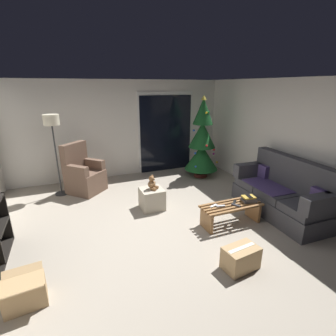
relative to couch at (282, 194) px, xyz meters
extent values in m
plane|color=#9E9384|center=(-2.32, 0.30, -0.40)|extent=(7.00, 7.00, 0.00)
cube|color=silver|center=(-2.32, 3.36, 0.85)|extent=(5.72, 0.12, 2.50)
cube|color=silver|center=(0.54, 0.30, 0.85)|extent=(0.12, 6.00, 2.50)
cube|color=silver|center=(-1.05, 3.29, 0.70)|extent=(1.60, 0.02, 2.20)
cube|color=black|center=(-1.05, 3.27, 0.65)|extent=(1.50, 0.02, 2.10)
cube|color=#3D3D42|center=(-0.07, 0.00, -0.23)|extent=(0.84, 1.93, 0.34)
cube|color=#3D3D42|center=(-0.11, -0.62, 0.01)|extent=(0.70, 0.63, 0.14)
cube|color=#3D3D42|center=(-0.09, 0.00, 0.01)|extent=(0.70, 0.63, 0.14)
cube|color=#3D3D42|center=(-0.06, 0.62, 0.01)|extent=(0.70, 0.63, 0.14)
cube|color=#3D3D42|center=(0.23, -0.01, 0.38)|extent=(0.28, 1.91, 0.60)
cube|color=#3D3D42|center=(-0.10, -0.87, 0.22)|extent=(0.77, 0.23, 0.28)
cube|color=#3D3D42|center=(-0.03, 0.87, 0.22)|extent=(0.77, 0.23, 0.28)
cube|color=#47386B|center=(-0.10, 0.25, 0.09)|extent=(0.64, 0.92, 0.02)
cube|color=#47386B|center=(0.06, -0.71, 0.22)|extent=(0.13, 0.32, 0.28)
cube|color=#47386B|center=(0.12, 0.69, 0.22)|extent=(0.13, 0.32, 0.28)
cube|color=olive|center=(-1.12, -0.15, -0.04)|extent=(1.10, 0.05, 0.04)
cube|color=olive|center=(-1.12, -0.06, -0.04)|extent=(1.10, 0.05, 0.04)
cube|color=olive|center=(-1.12, 0.03, -0.04)|extent=(1.10, 0.05, 0.04)
cube|color=olive|center=(-1.12, 0.11, -0.04)|extent=(1.10, 0.05, 0.04)
cube|color=olive|center=(-1.12, 0.20, -0.04)|extent=(1.10, 0.05, 0.04)
cube|color=olive|center=(-1.61, 0.03, -0.23)|extent=(0.05, 0.36, 0.34)
cube|color=olive|center=(-0.63, 0.03, -0.23)|extent=(0.05, 0.36, 0.34)
cube|color=silver|center=(-1.45, 0.08, -0.01)|extent=(0.16, 0.09, 0.02)
cube|color=black|center=(-1.04, 0.06, -0.01)|extent=(0.14, 0.14, 0.02)
cube|color=#ADADB2|center=(-1.34, 0.03, -0.01)|extent=(0.16, 0.07, 0.02)
cube|color=#333338|center=(-1.08, -0.04, -0.01)|extent=(0.11, 0.16, 0.02)
cube|color=#4C4C51|center=(-0.76, 0.02, 0.00)|extent=(0.27, 0.24, 0.04)
cube|color=#4C4C51|center=(-0.76, 0.01, 0.04)|extent=(0.22, 0.21, 0.04)
cube|color=#B79333|center=(-0.78, 0.01, 0.07)|extent=(0.24, 0.20, 0.03)
cube|color=black|center=(-0.77, 0.00, 0.09)|extent=(0.10, 0.16, 0.01)
cylinder|color=#4C1E19|center=(-0.40, 2.38, -0.35)|extent=(0.36, 0.36, 0.10)
cylinder|color=brown|center=(-0.40, 2.38, -0.24)|extent=(0.08, 0.08, 0.12)
cone|color=#14471E|center=(-0.40, 2.38, 0.15)|extent=(0.88, 0.88, 0.66)
cone|color=#14471E|center=(-0.40, 2.38, 0.74)|extent=(0.70, 0.70, 0.66)
cone|color=#14471E|center=(-0.40, 2.38, 1.34)|extent=(0.51, 0.51, 0.66)
sphere|color=#1E8C33|center=(-0.32, 2.26, 1.32)|extent=(0.06, 0.06, 0.06)
sphere|color=blue|center=(-0.69, 2.18, 0.33)|extent=(0.06, 0.06, 0.06)
sphere|color=blue|center=(-0.23, 2.33, 1.17)|extent=(0.06, 0.06, 0.06)
sphere|color=red|center=(-0.44, 2.07, 0.52)|extent=(0.06, 0.06, 0.06)
sphere|color=gold|center=(-0.39, 2.23, 1.31)|extent=(0.06, 0.06, 0.06)
sphere|color=gold|center=(-0.06, 2.14, 0.03)|extent=(0.06, 0.06, 0.06)
sphere|color=#B233A5|center=(-0.02, 2.39, 0.19)|extent=(0.06, 0.06, 0.06)
sphere|color=blue|center=(-0.54, 2.58, 0.83)|extent=(0.06, 0.06, 0.06)
sphere|color=blue|center=(-0.71, 2.10, 0.00)|extent=(0.06, 0.06, 0.06)
sphere|color=red|center=(-0.19, 2.11, 0.39)|extent=(0.06, 0.06, 0.06)
cone|color=#EAD14C|center=(-0.40, 2.38, 1.67)|extent=(0.14, 0.14, 0.12)
cube|color=brown|center=(-3.35, 2.48, -0.24)|extent=(0.96, 0.96, 0.31)
cube|color=brown|center=(-3.35, 2.48, 0.00)|extent=(0.96, 0.96, 0.18)
cube|color=brown|center=(-3.54, 2.68, 0.41)|extent=(0.60, 0.59, 0.64)
cube|color=brown|center=(-3.13, 2.66, 0.20)|extent=(0.50, 0.51, 0.22)
cube|color=brown|center=(-3.54, 2.27, 0.20)|extent=(0.50, 0.51, 0.22)
cylinder|color=#2D2D30|center=(-3.90, 2.56, -0.39)|extent=(0.28, 0.28, 0.02)
cylinder|color=#2D2D30|center=(-3.90, 2.56, 0.40)|extent=(0.03, 0.03, 1.55)
cylinder|color=beige|center=(-3.90, 2.56, 1.27)|extent=(0.32, 0.32, 0.22)
cube|color=#B2A893|center=(-2.22, 1.12, -0.19)|extent=(0.44, 0.44, 0.42)
cylinder|color=brown|center=(-2.14, 1.11, 0.05)|extent=(0.12, 0.12, 0.06)
cylinder|color=brown|center=(-2.21, 1.04, 0.05)|extent=(0.12, 0.12, 0.06)
sphere|color=brown|center=(-2.22, 1.12, 0.12)|extent=(0.15, 0.15, 0.15)
sphere|color=brown|center=(-2.22, 1.12, 0.24)|extent=(0.11, 0.11, 0.11)
sphere|color=#A37A51|center=(-2.18, 1.08, 0.23)|extent=(0.04, 0.04, 0.04)
sphere|color=brown|center=(-2.19, 1.15, 0.28)|extent=(0.04, 0.04, 0.04)
sphere|color=brown|center=(-2.24, 1.09, 0.28)|extent=(0.04, 0.04, 0.04)
sphere|color=brown|center=(-2.15, 1.15, 0.13)|extent=(0.06, 0.06, 0.06)
sphere|color=brown|center=(-2.25, 1.05, 0.13)|extent=(0.06, 0.06, 0.06)
cube|color=tan|center=(-1.67, -0.97, -0.24)|extent=(0.50, 0.35, 0.31)
cube|color=beige|center=(-1.67, -0.97, -0.08)|extent=(0.43, 0.11, 0.00)
cube|color=tan|center=(-4.27, -0.56, -0.24)|extent=(0.46, 0.32, 0.31)
cube|color=tan|center=(-4.29, -0.38, -0.07)|extent=(0.42, 0.13, 0.06)
cube|color=tan|center=(-4.26, -0.74, -0.07)|extent=(0.42, 0.13, 0.06)
camera|label=1|loc=(-3.64, -3.20, 1.95)|focal=26.77mm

